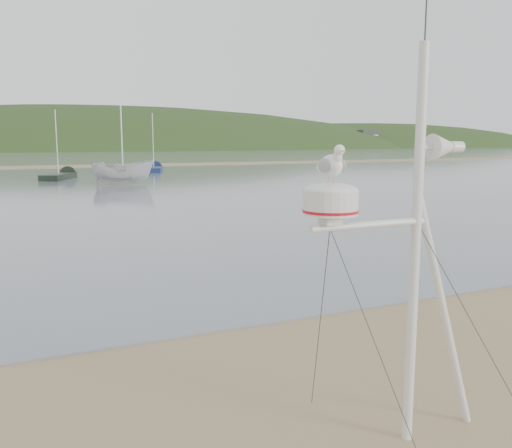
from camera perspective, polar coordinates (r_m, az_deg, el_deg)
name	(u,v)px	position (r m, az deg, el deg)	size (l,w,h in m)	color
water	(9,156)	(136.77, -24.54, 6.58)	(560.00, 256.00, 0.04)	slate
sandbar	(14,167)	(74.81, -24.14, 5.46)	(560.00, 7.00, 0.07)	#88714E
hill_ridge	(59,196)	(241.62, -20.05, 2.76)	(620.00, 180.00, 80.00)	#1F3315
far_cottages	(17,139)	(200.77, -23.90, 8.21)	(294.40, 6.30, 8.00)	white
mast_rig	(410,333)	(6.34, 15.92, -10.99)	(2.38, 2.54, 5.37)	silver
boat_white	(122,153)	(43.64, -13.90, 7.25)	(1.80, 1.85, 4.79)	silver
sailboat_dark_mid	(65,175)	(52.27, -19.43, 4.88)	(4.25, 6.64, 6.56)	black
sailboat_blue_far	(155,168)	(62.21, -10.61, 5.77)	(3.68, 7.07, 6.85)	#16234D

